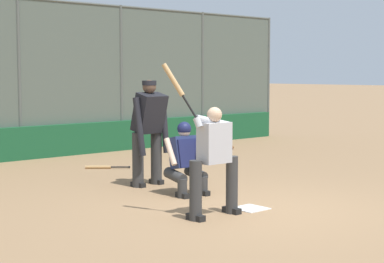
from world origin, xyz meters
TOP-DOWN VIEW (x-y plane):
  - ground_plane at (0.00, 0.00)m, footprint 160.00×160.00m
  - home_plate_marker at (0.00, 0.00)m, footprint 0.43×0.43m
  - backstop_fence at (0.00, -6.99)m, footprint 16.56×0.08m
  - padding_wall at (0.00, -6.89)m, footprint 16.15×0.18m
  - batter_at_plate at (0.74, 0.01)m, footprint 0.97×0.61m
  - catcher_behind_plate at (-0.02, -1.39)m, footprint 0.62×0.76m
  - umpire_home at (-0.08, -2.44)m, footprint 0.74×0.48m
  - spare_bat_third_base_side at (-0.56, -4.62)m, footprint 0.71×0.62m
  - fielding_glove_on_dirt at (-4.79, -5.20)m, footprint 0.27×0.21m

SIDE VIEW (x-z plane):
  - ground_plane at x=0.00m, z-range 0.00..0.00m
  - home_plate_marker at x=0.00m, z-range 0.00..0.01m
  - spare_bat_third_base_side at x=-0.56m, z-range 0.00..0.07m
  - fielding_glove_on_dirt at x=-4.79m, z-range 0.00..0.10m
  - padding_wall at x=0.00m, z-range 0.00..0.74m
  - catcher_behind_plate at x=-0.02m, z-range 0.02..1.18m
  - batter_at_plate at x=0.74m, z-range -0.23..1.83m
  - umpire_home at x=-0.08m, z-range 0.07..1.88m
  - backstop_fence at x=0.00m, z-range 0.09..3.68m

